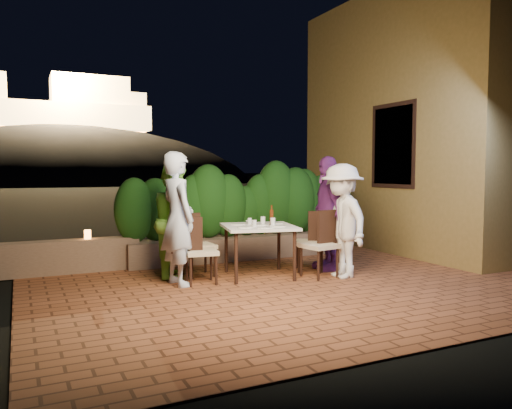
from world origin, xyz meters
TOP-DOWN VIEW (x-y plane):
  - ground at (0.00, 0.00)m, footprint 400.00×400.00m
  - terrace_floor at (0.00, 0.50)m, footprint 7.00×6.00m
  - building_wall at (3.60, 2.00)m, footprint 1.60×5.00m
  - window_pane at (2.82, 1.50)m, footprint 0.08×1.00m
  - window_frame at (2.81, 1.50)m, footprint 0.06×1.15m
  - planter at (0.20, 2.30)m, footprint 4.20×0.55m
  - hedge at (0.20, 2.30)m, footprint 4.00×0.70m
  - parapet at (-2.80, 2.30)m, footprint 2.20×0.30m
  - hill at (2.00, 60.00)m, footprint 52.00×40.00m
  - fortress at (2.00, 60.00)m, footprint 26.00×8.00m
  - dining_table at (-0.25, 0.83)m, footprint 1.21×1.21m
  - plate_nw at (-0.53, 0.68)m, footprint 0.23×0.23m
  - plate_sw at (-0.48, 1.08)m, footprint 0.23×0.23m
  - plate_ne at (-0.05, 0.60)m, footprint 0.22×0.22m
  - plate_se at (0.10, 0.96)m, footprint 0.23×0.23m
  - plate_centre at (-0.24, 0.85)m, footprint 0.25×0.25m
  - plate_front at (-0.29, 0.52)m, footprint 0.23×0.23m
  - glass_nw at (-0.37, 0.72)m, footprint 0.06×0.06m
  - glass_sw at (-0.32, 1.00)m, footprint 0.06×0.06m
  - glass_ne at (-0.09, 0.70)m, footprint 0.07×0.07m
  - glass_se at (-0.13, 0.93)m, footprint 0.07×0.07m
  - beer_bottle at (-0.03, 0.85)m, footprint 0.06×0.06m
  - bowl at (-0.22, 1.17)m, footprint 0.19×0.19m
  - chair_left_front at (-1.16, 0.77)m, footprint 0.48×0.48m
  - chair_left_back at (-1.03, 1.25)m, footprint 0.45×0.45m
  - chair_right_front at (0.52, 0.41)m, footprint 0.52×0.52m
  - chair_right_back at (0.65, 0.89)m, footprint 0.57×0.57m
  - diner_blue at (-1.46, 0.83)m, footprint 0.53×0.72m
  - diner_green at (-1.34, 1.37)m, footprint 0.81×0.94m
  - diner_white at (0.81, 0.27)m, footprint 0.65×1.09m
  - diner_purple at (0.93, 0.82)m, footprint 0.70×1.12m
  - parapet_lamp at (-2.46, 2.30)m, footprint 0.10×0.10m

SIDE VIEW (x-z plane):
  - hill at x=2.00m, z-range -15.00..7.00m
  - terrace_floor at x=0.00m, z-range -0.15..0.00m
  - ground at x=0.00m, z-range -0.02..-0.02m
  - planter at x=0.20m, z-range 0.00..0.40m
  - parapet at x=-2.80m, z-range 0.00..0.50m
  - dining_table at x=-0.25m, z-range 0.00..0.75m
  - chair_left_front at x=-1.16m, z-range 0.00..0.92m
  - chair_right_back at x=0.65m, z-range 0.00..0.92m
  - chair_left_back at x=-1.03m, z-range 0.00..0.93m
  - chair_right_front at x=0.52m, z-range 0.00..0.97m
  - parapet_lamp at x=-2.46m, z-range 0.50..0.64m
  - plate_ne at x=-0.05m, z-range 0.75..0.76m
  - plate_se at x=0.10m, z-range 0.75..0.76m
  - plate_nw at x=-0.53m, z-range 0.75..0.76m
  - plate_front at x=-0.29m, z-range 0.75..0.76m
  - plate_sw at x=-0.48m, z-range 0.75..0.76m
  - plate_centre at x=-0.24m, z-range 0.75..0.76m
  - bowl at x=-0.22m, z-range 0.75..0.79m
  - glass_nw at x=-0.37m, z-range 0.75..0.85m
  - glass_sw at x=-0.32m, z-range 0.75..0.85m
  - glass_se at x=-0.13m, z-range 0.75..0.87m
  - glass_ne at x=-0.09m, z-range 0.75..0.87m
  - diner_green at x=-1.34m, z-range 0.00..1.65m
  - diner_white at x=0.81m, z-range 0.00..1.65m
  - diner_purple at x=0.93m, z-range 0.00..1.77m
  - beer_bottle at x=-0.03m, z-range 0.75..1.04m
  - diner_blue at x=-1.46m, z-range 0.00..1.81m
  - hedge at x=0.20m, z-range 0.40..1.50m
  - window_pane at x=2.82m, z-range 1.30..2.70m
  - window_frame at x=2.81m, z-range 1.23..2.77m
  - building_wall at x=3.60m, z-range 0.00..5.00m
  - fortress at x=2.00m, z-range 6.50..14.50m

